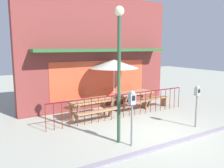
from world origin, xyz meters
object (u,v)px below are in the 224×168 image
picnic_table_right (134,95)px  parking_meter_near (132,104)px  patio_bench (154,100)px  parking_meter_far (197,95)px  street_lamp (119,56)px  patio_umbrella (114,64)px  picnic_table_left (91,104)px

picnic_table_right → parking_meter_near: (-2.53, -3.34, 0.64)m
patio_bench → parking_meter_far: bearing=-101.4°
parking_meter_near → patio_bench: bearing=40.8°
picnic_table_right → street_lamp: size_ratio=0.47×
parking_meter_near → parking_meter_far: size_ratio=1.08×
picnic_table_right → patio_bench: 1.03m
patio_umbrella → parking_meter_near: bearing=-113.9°
parking_meter_near → parking_meter_far: bearing=2.3°
patio_umbrella → street_lamp: size_ratio=0.58×
picnic_table_left → patio_bench: (3.34, 0.08, -0.26)m
parking_meter_near → parking_meter_far: (2.88, 0.11, -0.09)m
parking_meter_near → street_lamp: street_lamp is taller
parking_meter_far → parking_meter_near: bearing=-177.7°
patio_umbrella → patio_bench: 2.62m
picnic_table_left → parking_meter_far: bearing=-45.3°
patio_bench → parking_meter_far: size_ratio=0.94×
parking_meter_near → picnic_table_left: bearing=87.6°
picnic_table_right → patio_bench: size_ratio=1.31×
picnic_table_left → picnic_table_right: (2.41, 0.43, 0.00)m
patio_bench → patio_umbrella: bearing=162.5°
picnic_table_right → parking_meter_far: 3.29m
picnic_table_left → picnic_table_right: bearing=10.2°
street_lamp → parking_meter_near: bearing=-64.3°
street_lamp → parking_meter_far: bearing=-5.2°
parking_meter_near → patio_umbrella: bearing=66.1°
picnic_table_right → street_lamp: street_lamp is taller
picnic_table_right → parking_meter_far: (0.35, -3.22, 0.56)m
picnic_table_left → parking_meter_near: 2.98m
picnic_table_left → street_lamp: street_lamp is taller
picnic_table_left → patio_umbrella: bearing=24.7°
patio_umbrella → street_lamp: (-1.77, -3.18, 0.49)m
patio_umbrella → parking_meter_near: 4.00m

